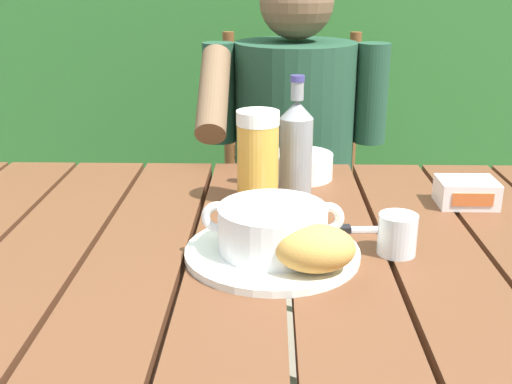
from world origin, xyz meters
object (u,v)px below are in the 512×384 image
(beer_glass, at_px, (258,158))
(water_glass_small, at_px, (397,234))
(person_eating, at_px, (293,158))
(beer_bottle, at_px, (296,145))
(chair_near_diner, at_px, (290,214))
(table_knife, at_px, (349,229))
(serving_plate, at_px, (272,252))
(bread_roll, at_px, (315,248))
(diner_bowl, at_px, (300,166))
(butter_tub, at_px, (466,192))
(soup_bowl, at_px, (272,227))

(beer_glass, height_order, water_glass_small, beer_glass)
(person_eating, height_order, beer_bottle, person_eating)
(chair_near_diner, height_order, beer_glass, chair_near_diner)
(table_knife, bearing_deg, serving_plate, -142.47)
(bread_roll, bearing_deg, beer_bottle, 92.15)
(chair_near_diner, bearing_deg, beer_glass, -97.15)
(beer_bottle, bearing_deg, person_eating, 88.51)
(chair_near_diner, height_order, beer_bottle, chair_near_diner)
(diner_bowl, bearing_deg, person_eating, 90.48)
(butter_tub, xyz_separation_m, table_knife, (-0.24, -0.14, -0.02))
(soup_bowl, distance_m, diner_bowl, 0.40)
(soup_bowl, bearing_deg, beer_glass, 96.51)
(beer_bottle, bearing_deg, serving_plate, -98.69)
(water_glass_small, distance_m, butter_tub, 0.28)
(table_knife, distance_m, diner_bowl, 0.30)
(chair_near_diner, bearing_deg, table_knife, -85.22)
(table_knife, bearing_deg, butter_tub, 29.87)
(chair_near_diner, bearing_deg, beer_bottle, -91.27)
(serving_plate, relative_size, bread_roll, 2.25)
(soup_bowl, bearing_deg, water_glass_small, 4.18)
(soup_bowl, height_order, water_glass_small, soup_bowl)
(beer_glass, height_order, butter_tub, beer_glass)
(beer_bottle, bearing_deg, beer_glass, -138.70)
(beer_bottle, relative_size, diner_bowl, 1.69)
(chair_near_diner, bearing_deg, bread_roll, -90.00)
(beer_glass, distance_m, butter_tub, 0.40)
(table_knife, bearing_deg, beer_glass, 138.65)
(person_eating, distance_m, water_glass_small, 0.74)
(person_eating, distance_m, table_knife, 0.64)
(chair_near_diner, relative_size, table_knife, 6.32)
(soup_bowl, distance_m, bread_roll, 0.09)
(serving_plate, distance_m, water_glass_small, 0.20)
(beer_bottle, relative_size, table_knife, 1.44)
(butter_tub, bearing_deg, beer_glass, 179.52)
(bread_roll, distance_m, beer_glass, 0.32)
(person_eating, bearing_deg, chair_near_diner, 89.20)
(serving_plate, relative_size, beer_glass, 1.53)
(bread_roll, bearing_deg, person_eating, 90.20)
(serving_plate, height_order, beer_glass, beer_glass)
(water_glass_small, relative_size, diner_bowl, 0.47)
(bread_roll, bearing_deg, diner_bowl, 90.00)
(chair_near_diner, relative_size, beer_bottle, 4.39)
(serving_plate, bearing_deg, beer_bottle, 81.31)
(bread_roll, height_order, butter_tub, bread_roll)
(diner_bowl, bearing_deg, chair_near_diner, 90.00)
(beer_glass, xyz_separation_m, table_knife, (0.16, -0.14, -0.09))
(bread_roll, bearing_deg, serving_plate, 130.60)
(bread_roll, relative_size, diner_bowl, 0.88)
(soup_bowl, relative_size, beer_bottle, 0.94)
(beer_bottle, height_order, table_knife, beer_bottle)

